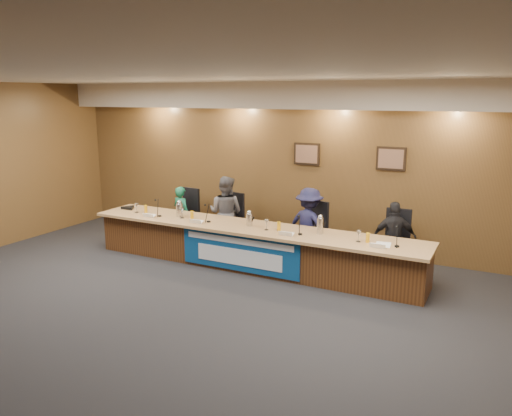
{
  "coord_description": "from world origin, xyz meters",
  "views": [
    {
      "loc": [
        3.89,
        -4.98,
        2.94
      ],
      "look_at": [
        0.07,
        2.47,
        1.05
      ],
      "focal_mm": 35.0,
      "sensor_mm": 36.0,
      "label": 1
    }
  ],
  "objects_px": {
    "carafe_left": "(180,210)",
    "carafe_mid": "(249,220)",
    "panelist_b": "(226,213)",
    "office_chair_a": "(185,218)",
    "speakerphone": "(129,208)",
    "office_chair_c": "(311,234)",
    "panelist_c": "(309,225)",
    "office_chair_d": "(395,246)",
    "office_chair_b": "(228,224)",
    "panelist_d": "(394,239)",
    "carafe_right": "(320,226)",
    "panelist_a": "(182,214)",
    "dais_body": "(251,248)",
    "banner": "(239,252)"
  },
  "relations": [
    {
      "from": "carafe_left",
      "to": "carafe_mid",
      "type": "relative_size",
      "value": 1.12
    },
    {
      "from": "panelist_b",
      "to": "office_chair_a",
      "type": "xyz_separation_m",
      "value": [
        -1.05,
        0.1,
        -0.24
      ]
    },
    {
      "from": "speakerphone",
      "to": "office_chair_c",
      "type": "bearing_deg",
      "value": 12.82
    },
    {
      "from": "panelist_c",
      "to": "office_chair_d",
      "type": "bearing_deg",
      "value": -163.99
    },
    {
      "from": "office_chair_b",
      "to": "panelist_d",
      "type": "bearing_deg",
      "value": 9.53
    },
    {
      "from": "carafe_right",
      "to": "panelist_c",
      "type": "bearing_deg",
      "value": 123.56
    },
    {
      "from": "carafe_mid",
      "to": "panelist_b",
      "type": "bearing_deg",
      "value": 140.45
    },
    {
      "from": "office_chair_c",
      "to": "carafe_mid",
      "type": "bearing_deg",
      "value": -114.72
    },
    {
      "from": "office_chair_c",
      "to": "carafe_right",
      "type": "xyz_separation_m",
      "value": [
        0.46,
        -0.79,
        0.4
      ]
    },
    {
      "from": "office_chair_b",
      "to": "speakerphone",
      "type": "bearing_deg",
      "value": -144.71
    },
    {
      "from": "panelist_b",
      "to": "office_chair_b",
      "type": "bearing_deg",
      "value": -93.83
    },
    {
      "from": "panelist_a",
      "to": "carafe_left",
      "type": "height_order",
      "value": "panelist_a"
    },
    {
      "from": "panelist_d",
      "to": "panelist_b",
      "type": "bearing_deg",
      "value": -21.73
    },
    {
      "from": "dais_body",
      "to": "panelist_b",
      "type": "relative_size",
      "value": 4.17
    },
    {
      "from": "panelist_c",
      "to": "carafe_mid",
      "type": "bearing_deg",
      "value": 56.0
    },
    {
      "from": "banner",
      "to": "panelist_c",
      "type": "relative_size",
      "value": 1.62
    },
    {
      "from": "office_chair_c",
      "to": "carafe_mid",
      "type": "height_order",
      "value": "carafe_mid"
    },
    {
      "from": "panelist_d",
      "to": "office_chair_b",
      "type": "distance_m",
      "value": 3.24
    },
    {
      "from": "banner",
      "to": "carafe_right",
      "type": "bearing_deg",
      "value": 20.41
    },
    {
      "from": "panelist_a",
      "to": "panelist_c",
      "type": "xyz_separation_m",
      "value": [
        2.78,
        0.0,
        0.1
      ]
    },
    {
      "from": "banner",
      "to": "carafe_right",
      "type": "distance_m",
      "value": 1.43
    },
    {
      "from": "carafe_mid",
      "to": "panelist_c",
      "type": "bearing_deg",
      "value": 43.78
    },
    {
      "from": "banner",
      "to": "panelist_d",
      "type": "bearing_deg",
      "value": 26.65
    },
    {
      "from": "office_chair_d",
      "to": "panelist_c",
      "type": "bearing_deg",
      "value": -177.4
    },
    {
      "from": "office_chair_b",
      "to": "carafe_mid",
      "type": "bearing_deg",
      "value": -31.73
    },
    {
      "from": "dais_body",
      "to": "carafe_mid",
      "type": "xyz_separation_m",
      "value": [
        -0.01,
        -0.03,
        0.51
      ]
    },
    {
      "from": "panelist_c",
      "to": "office_chair_b",
      "type": "relative_size",
      "value": 2.82
    },
    {
      "from": "banner",
      "to": "office_chair_a",
      "type": "height_order",
      "value": "banner"
    },
    {
      "from": "dais_body",
      "to": "office_chair_b",
      "type": "xyz_separation_m",
      "value": [
        -0.93,
        0.84,
        0.13
      ]
    },
    {
      "from": "panelist_c",
      "to": "carafe_right",
      "type": "height_order",
      "value": "panelist_c"
    },
    {
      "from": "panelist_c",
      "to": "dais_body",
      "type": "bearing_deg",
      "value": 55.17
    },
    {
      "from": "panelist_d",
      "to": "office_chair_c",
      "type": "distance_m",
      "value": 1.52
    },
    {
      "from": "office_chair_b",
      "to": "carafe_right",
      "type": "distance_m",
      "value": 2.36
    },
    {
      "from": "dais_body",
      "to": "office_chair_d",
      "type": "height_order",
      "value": "dais_body"
    },
    {
      "from": "dais_body",
      "to": "panelist_a",
      "type": "xyz_separation_m",
      "value": [
        -1.98,
        0.74,
        0.23
      ]
    },
    {
      "from": "office_chair_d",
      "to": "carafe_mid",
      "type": "height_order",
      "value": "carafe_mid"
    },
    {
      "from": "office_chair_a",
      "to": "office_chair_d",
      "type": "distance_m",
      "value": 4.29
    },
    {
      "from": "office_chair_a",
      "to": "panelist_d",
      "type": "bearing_deg",
      "value": 6.61
    },
    {
      "from": "panelist_c",
      "to": "panelist_b",
      "type": "bearing_deg",
      "value": 12.21
    },
    {
      "from": "carafe_left",
      "to": "carafe_right",
      "type": "relative_size",
      "value": 0.92
    },
    {
      "from": "dais_body",
      "to": "panelist_c",
      "type": "distance_m",
      "value": 1.13
    },
    {
      "from": "office_chair_a",
      "to": "speakerphone",
      "type": "bearing_deg",
      "value": -125.4
    },
    {
      "from": "panelist_c",
      "to": "carafe_right",
      "type": "relative_size",
      "value": 5.14
    },
    {
      "from": "banner",
      "to": "panelist_b",
      "type": "distance_m",
      "value": 1.52
    },
    {
      "from": "panelist_d",
      "to": "office_chair_d",
      "type": "xyz_separation_m",
      "value": [
        0.0,
        0.1,
        -0.15
      ]
    },
    {
      "from": "panelist_b",
      "to": "office_chair_d",
      "type": "height_order",
      "value": "panelist_b"
    },
    {
      "from": "panelist_d",
      "to": "office_chair_a",
      "type": "bearing_deg",
      "value": -23.07
    },
    {
      "from": "panelist_b",
      "to": "panelist_d",
      "type": "distance_m",
      "value": 3.24
    },
    {
      "from": "dais_body",
      "to": "speakerphone",
      "type": "relative_size",
      "value": 18.75
    },
    {
      "from": "speakerphone",
      "to": "carafe_right",
      "type": "bearing_deg",
      "value": 0.23
    }
  ]
}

